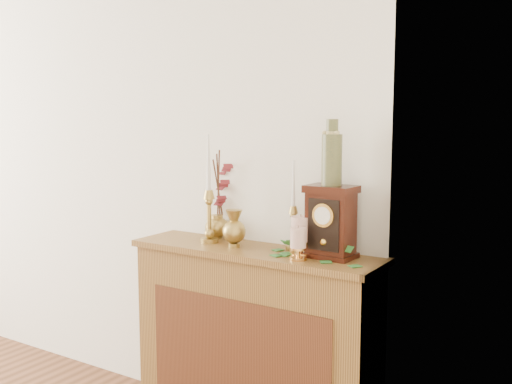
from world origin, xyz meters
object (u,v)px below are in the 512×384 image
Objects in this scene: candlestick_left at (209,208)px; bud_vase at (234,229)px; ginger_jar at (222,198)px; candlestick_center at (293,220)px; ceramic_vase at (332,156)px; mantel_clock at (330,222)px.

candlestick_left is 0.19m from bud_vase.
bud_vase is at bearing -40.84° from ginger_jar.
candlestick_left reaches higher than candlestick_center.
candlestick_left reaches higher than bud_vase.
ginger_jar is (-0.43, 0.04, 0.07)m from candlestick_center.
bud_vase is 0.59m from ceramic_vase.
candlestick_center is 2.33× the size of bud_vase.
candlestick_left is at bearing -167.97° from candlestick_center.
ceramic_vase reaches higher than candlestick_center.
candlestick_left is 0.64m from mantel_clock.
candlestick_center is at bearing 23.64° from bud_vase.
candlestick_left is at bearing -174.00° from mantel_clock.
candlestick_center is (0.42, 0.09, -0.04)m from candlestick_left.
ginger_jar is at bearing 171.61° from ceramic_vase.
bud_vase is 0.26m from ginger_jar.
ginger_jar is 0.66m from mantel_clock.
candlestick_left is 1.17× the size of ginger_jar.
ceramic_vase reaches higher than mantel_clock.
candlestick_center is 0.28m from bud_vase.
bud_vase is at bearing -172.87° from ceramic_vase.
ceramic_vase is at bearing -8.39° from ginger_jar.
mantel_clock is (0.63, 0.03, -0.02)m from candlestick_left.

